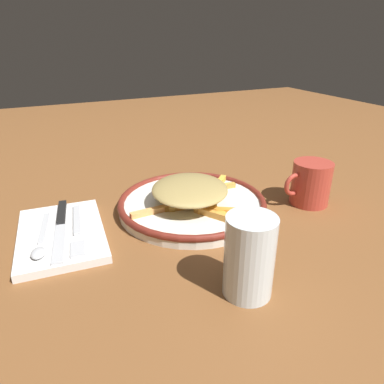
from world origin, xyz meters
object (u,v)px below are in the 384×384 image
fries_heap (191,191)px  napkin (61,233)px  water_glass (249,256)px  coffee_mug (310,183)px  plate (192,204)px  knife (61,223)px  spoon (41,242)px  fork (77,229)px

fries_heap → napkin: (0.25, -0.01, -0.04)m
fries_heap → water_glass: (0.03, 0.25, 0.01)m
napkin → coffee_mug: bearing=170.8°
plate → fries_heap: (0.01, 0.01, 0.03)m
knife → water_glass: water_glass is taller
napkin → spoon: (0.03, 0.03, 0.01)m
plate → fork: bearing=2.2°
spoon → water_glass: water_glass is taller
fries_heap → napkin: 0.25m
fries_heap → knife: (0.24, -0.03, -0.03)m
fries_heap → knife: bearing=-7.2°
plate → water_glass: size_ratio=2.55×
water_glass → napkin: bearing=-50.2°
plate → fries_heap: 0.03m
napkin → coffee_mug: 0.49m
knife → plate: bearing=174.9°
water_glass → coffee_mug: water_glass is taller
spoon → fries_heap: bearing=-175.4°
napkin → coffee_mug: size_ratio=1.99×
water_glass → coffee_mug: (-0.27, -0.18, -0.01)m
fries_heap → coffee_mug: 0.25m
fork → knife: 0.04m
fries_heap → water_glass: size_ratio=2.12×
fries_heap → fork: (0.22, 0.00, -0.03)m
napkin → water_glass: size_ratio=1.84×
spoon → coffee_mug: (-0.52, 0.04, 0.03)m
napkin → knife: knife is taller
napkin → coffee_mug: coffee_mug is taller
plate → napkin: size_ratio=1.38×
knife → spoon: size_ratio=1.38×
napkin → spoon: spoon is taller
plate → napkin: (0.25, -0.00, -0.01)m
spoon → fork: bearing=-159.6°
fries_heap → coffee_mug: size_ratio=2.30×
water_glass → plate: bearing=-98.0°
plate → spoon: plate is taller
plate → coffee_mug: bearing=162.1°
napkin → fork: size_ratio=1.21×
knife → spoon: spoon is taller
knife → water_glass: (-0.21, 0.28, 0.04)m
fries_heap → water_glass: water_glass is taller
spoon → coffee_mug: bearing=175.1°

